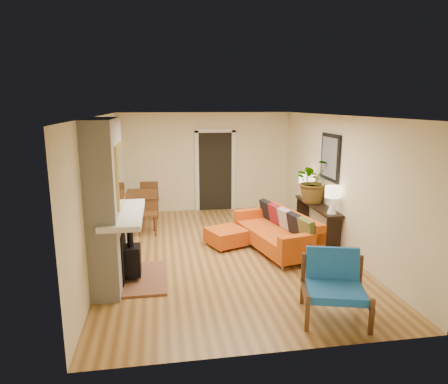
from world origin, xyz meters
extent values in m
plane|color=#B68746|center=(0.00, 0.00, 0.00)|extent=(6.50, 6.50, 0.00)
plane|color=white|center=(0.00, 0.00, 2.60)|extent=(6.50, 6.50, 0.00)
plane|color=#F7EBC1|center=(0.00, 3.25, 1.30)|extent=(4.50, 0.00, 4.50)
plane|color=#F7EBC1|center=(0.00, -3.25, 1.30)|extent=(4.50, 0.00, 4.50)
plane|color=#F7EBC1|center=(-2.25, 0.00, 1.30)|extent=(0.00, 6.50, 6.50)
plane|color=#F7EBC1|center=(2.25, 0.00, 1.30)|extent=(0.00, 6.50, 6.50)
cube|color=black|center=(0.25, 3.22, 1.05)|extent=(0.88, 0.06, 2.10)
cube|color=white|center=(-0.24, 3.21, 1.05)|extent=(0.10, 0.08, 2.18)
cube|color=white|center=(0.74, 3.21, 1.05)|extent=(0.10, 0.08, 2.18)
cube|color=white|center=(0.25, 3.21, 2.13)|extent=(1.08, 0.08, 0.10)
cube|color=black|center=(2.22, 0.40, 1.75)|extent=(0.04, 0.85, 0.95)
cube|color=slate|center=(2.19, 0.40, 1.75)|extent=(0.01, 0.70, 0.80)
cube|color=black|center=(-2.21, 0.35, 1.42)|extent=(0.06, 0.95, 0.02)
cube|color=black|center=(-2.21, 0.35, 1.72)|extent=(0.06, 0.95, 0.02)
cube|color=white|center=(-2.04, -1.00, 1.86)|extent=(0.42, 1.50, 1.48)
cube|color=white|center=(-2.04, -1.00, 0.56)|extent=(0.42, 1.50, 1.12)
cube|color=white|center=(-1.79, -1.00, 1.12)|extent=(0.60, 1.68, 0.08)
cube|color=black|center=(-1.83, -1.00, 0.45)|extent=(0.03, 0.72, 0.78)
cube|color=brown|center=(-1.53, -1.00, 0.02)|extent=(0.75, 1.30, 0.04)
cube|color=black|center=(-1.71, -1.00, 0.34)|extent=(0.30, 0.36, 0.48)
cylinder|color=black|center=(-1.71, -1.00, 0.78)|extent=(0.10, 0.10, 0.40)
cube|color=gold|center=(-1.82, -1.00, 1.75)|extent=(0.04, 0.95, 0.95)
cube|color=silver|center=(-1.80, -1.00, 1.75)|extent=(0.01, 0.82, 0.82)
cylinder|color=silver|center=(0.85, -0.96, 0.05)|extent=(0.05, 0.05, 0.10)
cylinder|color=silver|center=(1.52, -0.81, 0.05)|extent=(0.05, 0.05, 0.10)
cylinder|color=silver|center=(0.45, 0.82, 0.05)|extent=(0.05, 0.05, 0.10)
cylinder|color=silver|center=(1.12, 0.97, 0.05)|extent=(0.05, 0.05, 0.10)
cube|color=orange|center=(0.98, 0.01, 0.25)|extent=(1.32, 2.21, 0.29)
cube|color=orange|center=(1.32, 0.08, 0.56)|extent=(0.65, 2.05, 0.34)
cube|color=orange|center=(1.19, -0.91, 0.49)|extent=(0.90, 0.37, 0.20)
cube|color=orange|center=(0.77, 0.93, 0.49)|extent=(0.90, 0.37, 0.20)
cube|color=#566129|center=(1.36, -0.71, 0.61)|extent=(0.28, 0.43, 0.41)
cube|color=black|center=(1.27, -0.33, 0.61)|extent=(0.28, 0.43, 0.41)
cube|color=#A5A49F|center=(1.18, 0.05, 0.61)|extent=(0.28, 0.43, 0.41)
cube|color=maroon|center=(1.11, 0.39, 0.61)|extent=(0.28, 0.43, 0.41)
cube|color=black|center=(1.02, 0.77, 0.61)|extent=(0.28, 0.43, 0.41)
cylinder|color=silver|center=(-0.09, -0.01, 0.03)|extent=(0.04, 0.04, 0.06)
cylinder|color=silver|center=(0.44, 0.19, 0.03)|extent=(0.04, 0.04, 0.06)
cylinder|color=silver|center=(-0.30, 0.51, 0.03)|extent=(0.04, 0.04, 0.06)
cylinder|color=silver|center=(0.23, 0.72, 0.03)|extent=(0.04, 0.04, 0.06)
cube|color=orange|center=(0.07, 0.35, 0.20)|extent=(0.90, 0.90, 0.30)
cube|color=brown|center=(0.66, -2.53, 0.33)|extent=(0.27, 0.80, 0.05)
cube|color=brown|center=(0.56, -2.87, 0.24)|extent=(0.07, 0.07, 0.48)
cube|color=brown|center=(0.75, -2.18, 0.38)|extent=(0.07, 0.07, 0.76)
cube|color=brown|center=(1.41, -2.73, 0.33)|extent=(0.27, 0.80, 0.05)
cube|color=brown|center=(1.32, -3.08, 0.24)|extent=(0.07, 0.07, 0.48)
cube|color=brown|center=(1.51, -2.39, 0.38)|extent=(0.07, 0.07, 0.76)
cube|color=blue|center=(1.03, -2.63, 0.39)|extent=(0.87, 0.84, 0.11)
cube|color=blue|center=(1.12, -2.31, 0.65)|extent=(0.74, 0.36, 0.45)
cube|color=brown|center=(-1.65, 2.04, 0.77)|extent=(0.75, 1.05, 0.04)
cylinder|color=brown|center=(-1.95, 1.60, 0.37)|extent=(0.05, 0.05, 0.74)
cylinder|color=brown|center=(-1.37, 1.58, 0.37)|extent=(0.05, 0.05, 0.74)
cylinder|color=brown|center=(-1.93, 2.49, 0.37)|extent=(0.05, 0.05, 0.74)
cylinder|color=brown|center=(-1.35, 2.47, 0.37)|extent=(0.05, 0.05, 0.74)
cube|color=brown|center=(-1.51, 1.36, 0.47)|extent=(0.45, 0.45, 0.04)
cube|color=brown|center=(-1.51, 1.57, 0.72)|extent=(0.44, 0.05, 0.48)
cylinder|color=brown|center=(-1.69, 1.19, 0.23)|extent=(0.03, 0.03, 0.45)
cylinder|color=brown|center=(-1.34, 1.18, 0.23)|extent=(0.03, 0.03, 0.45)
cylinder|color=brown|center=(-1.68, 1.54, 0.23)|extent=(0.03, 0.03, 0.45)
cylinder|color=brown|center=(-1.33, 1.53, 0.23)|extent=(0.03, 0.03, 0.45)
cube|color=brown|center=(-1.48, 2.70, 0.47)|extent=(0.45, 0.45, 0.04)
cube|color=brown|center=(-1.48, 2.50, 0.72)|extent=(0.44, 0.05, 0.48)
cylinder|color=brown|center=(-1.66, 2.53, 0.23)|extent=(0.03, 0.03, 0.45)
cylinder|color=brown|center=(-1.31, 2.52, 0.23)|extent=(0.03, 0.03, 0.45)
cylinder|color=brown|center=(-1.65, 2.88, 0.23)|extent=(0.03, 0.03, 0.45)
cylinder|color=brown|center=(-1.30, 2.88, 0.23)|extent=(0.03, 0.03, 0.45)
cube|color=black|center=(2.07, 0.57, 0.70)|extent=(0.34, 1.85, 0.05)
cube|color=black|center=(2.07, -0.28, 0.34)|extent=(0.30, 0.04, 0.68)
cube|color=black|center=(2.07, 1.42, 0.34)|extent=(0.30, 0.04, 0.68)
cone|color=white|center=(2.07, -0.14, 0.88)|extent=(0.18, 0.18, 0.30)
cylinder|color=white|center=(2.07, -0.14, 1.05)|extent=(0.03, 0.03, 0.06)
cylinder|color=#FFEABF|center=(2.07, -0.14, 1.16)|extent=(0.30, 0.30, 0.22)
cone|color=white|center=(2.07, 1.33, 0.88)|extent=(0.18, 0.18, 0.30)
cylinder|color=white|center=(2.07, 1.33, 1.05)|extent=(0.03, 0.03, 0.06)
cylinder|color=#FFEABF|center=(2.07, 1.33, 1.16)|extent=(0.30, 0.30, 0.22)
imported|color=#1E5919|center=(2.06, 0.79, 1.20)|extent=(0.95, 0.85, 0.96)
camera|label=1|loc=(-1.20, -7.20, 2.80)|focal=32.00mm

